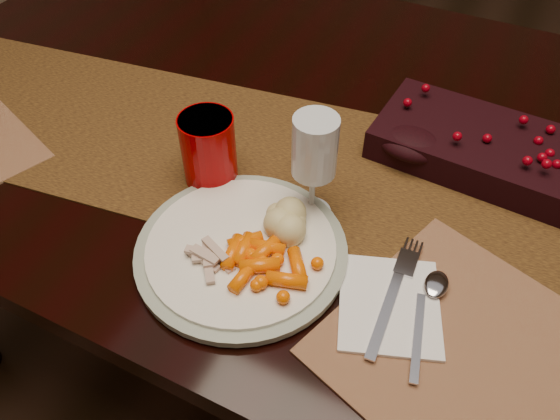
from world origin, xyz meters
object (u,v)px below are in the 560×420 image
at_px(dining_table, 343,273).
at_px(baby_carrots, 263,265).
at_px(dinner_plate, 241,249).
at_px(placemat_main, 511,383).
at_px(red_cup, 209,150).
at_px(turkey_shreds, 208,258).
at_px(centerpiece, 487,145).
at_px(mashed_potatoes, 284,215).
at_px(wine_glass, 313,170).
at_px(napkin, 389,304).

distance_m(dining_table, baby_carrots, 0.52).
distance_m(dinner_plate, baby_carrots, 0.05).
height_order(dining_table, placemat_main, placemat_main).
bearing_deg(dinner_plate, baby_carrots, -26.39).
distance_m(dinner_plate, red_cup, 0.16).
bearing_deg(turkey_shreds, placemat_main, 1.99).
distance_m(centerpiece, dinner_plate, 0.41).
relative_size(dinner_plate, baby_carrots, 2.70).
xyz_separation_m(centerpiece, turkey_shreds, (-0.27, -0.37, -0.01)).
height_order(centerpiece, mashed_potatoes, centerpiece).
xyz_separation_m(dining_table, turkey_shreds, (-0.08, -0.35, 0.40)).
bearing_deg(wine_glass, centerpiece, 47.87).
bearing_deg(mashed_potatoes, turkey_shreds, -121.22).
bearing_deg(dining_table, baby_carrots, -92.67).
relative_size(placemat_main, red_cup, 3.66).
height_order(turkey_shreds, red_cup, red_cup).
distance_m(dining_table, napkin, 0.51).
bearing_deg(red_cup, wine_glass, 0.82).
xyz_separation_m(centerpiece, placemat_main, (0.11, -0.36, -0.03)).
distance_m(red_cup, wine_glass, 0.17).
distance_m(centerpiece, baby_carrots, 0.41).
bearing_deg(baby_carrots, dining_table, 87.33).
height_order(mashed_potatoes, wine_glass, wine_glass).
bearing_deg(placemat_main, centerpiece, 126.13).
relative_size(placemat_main, wine_glass, 2.41).
distance_m(mashed_potatoes, napkin, 0.18).
xyz_separation_m(turkey_shreds, napkin, (0.23, 0.05, -0.02)).
height_order(centerpiece, red_cup, red_cup).
bearing_deg(wine_glass, red_cup, -179.18).
distance_m(baby_carrots, turkey_shreds, 0.07).
bearing_deg(red_cup, turkey_shreds, -59.74).
xyz_separation_m(dining_table, centerpiece, (0.19, 0.02, 0.41)).
distance_m(centerpiece, napkin, 0.33).
distance_m(mashed_potatoes, wine_glass, 0.07).
distance_m(dinner_plate, turkey_shreds, 0.05).
height_order(dining_table, napkin, napkin).
distance_m(dining_table, wine_glass, 0.50).
bearing_deg(dinner_plate, turkey_shreds, -120.58).
xyz_separation_m(dining_table, wine_glass, (-0.01, -0.19, 0.46)).
xyz_separation_m(placemat_main, baby_carrots, (-0.32, 0.01, 0.03)).
bearing_deg(mashed_potatoes, dining_table, 84.46).
bearing_deg(centerpiece, red_cup, -148.66).
relative_size(placemat_main, dinner_plate, 1.42).
distance_m(dining_table, mashed_potatoes, 0.48).
xyz_separation_m(mashed_potatoes, napkin, (0.17, -0.05, -0.03)).
bearing_deg(dinner_plate, centerpiece, 52.97).
height_order(dining_table, wine_glass, wine_glass).
height_order(dinner_plate, red_cup, red_cup).
height_order(red_cup, wine_glass, wine_glass).
distance_m(dinner_plate, mashed_potatoes, 0.07).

